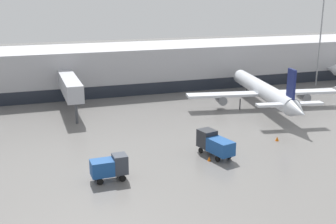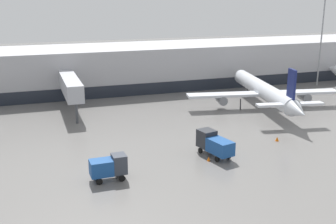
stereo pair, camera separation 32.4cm
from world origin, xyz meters
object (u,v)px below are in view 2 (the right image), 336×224
(parked_jet_2, at_px, (264,91))
(service_truck_0, at_px, (214,143))
(service_truck_1, at_px, (109,166))
(traffic_cone_3, at_px, (277,139))
(apron_light_mast_5, at_px, (324,11))
(traffic_cone_2, at_px, (209,159))

(parked_jet_2, relative_size, service_truck_0, 5.59)
(service_truck_0, height_order, service_truck_1, service_truck_0)
(service_truck_1, distance_m, traffic_cone_3, 25.04)
(parked_jet_2, distance_m, apron_light_mast_5, 28.53)
(service_truck_0, height_order, apron_light_mast_5, apron_light_mast_5)
(parked_jet_2, bearing_deg, traffic_cone_2, 145.84)
(parked_jet_2, bearing_deg, apron_light_mast_5, -48.10)
(service_truck_1, bearing_deg, apron_light_mast_5, 31.57)
(apron_light_mast_5, bearing_deg, traffic_cone_2, -141.44)
(traffic_cone_2, bearing_deg, parked_jet_2, 45.24)
(traffic_cone_3, bearing_deg, traffic_cone_2, -163.29)
(traffic_cone_2, bearing_deg, service_truck_1, -173.33)
(traffic_cone_3, bearing_deg, service_truck_1, -168.34)
(service_truck_0, relative_size, traffic_cone_3, 9.67)
(traffic_cone_2, xyz_separation_m, apron_light_mast_5, (41.09, 32.76, 15.89))
(service_truck_0, relative_size, apron_light_mast_5, 0.28)
(service_truck_0, xyz_separation_m, apron_light_mast_5, (39.78, 31.39, 14.51))
(traffic_cone_2, bearing_deg, apron_light_mast_5, 38.56)
(service_truck_0, bearing_deg, service_truck_1, 88.06)
(service_truck_1, xyz_separation_m, apron_light_mast_5, (53.63, 34.22, 14.58))
(traffic_cone_2, bearing_deg, traffic_cone_3, 16.71)
(parked_jet_2, xyz_separation_m, service_truck_0, (-18.10, -18.22, -1.45))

